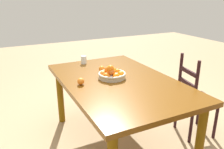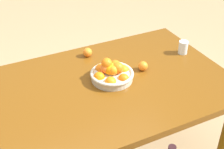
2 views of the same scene
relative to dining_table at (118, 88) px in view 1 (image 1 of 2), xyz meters
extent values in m
plane|color=tan|center=(0.00, 0.00, -0.68)|extent=(12.00, 12.00, 0.00)
cube|color=brown|center=(0.00, 0.00, 0.07)|extent=(1.71, 1.09, 0.05)
cylinder|color=#6D4706|center=(-0.76, -0.45, -0.32)|extent=(0.08, 0.08, 0.73)
cylinder|color=#6D4706|center=(-0.76, 0.45, -0.32)|extent=(0.08, 0.08, 0.73)
cylinder|color=#6D4706|center=(0.76, 0.45, -0.32)|extent=(0.08, 0.08, 0.73)
cube|color=black|center=(0.24, 0.94, -0.24)|extent=(0.45, 0.45, 0.03)
cylinder|color=black|center=(0.43, 1.06, -0.47)|extent=(0.04, 0.04, 0.43)
cylinder|color=black|center=(0.11, 1.13, -0.47)|extent=(0.04, 0.04, 0.43)
cylinder|color=black|center=(0.36, 0.75, -0.47)|extent=(0.04, 0.04, 0.43)
cylinder|color=black|center=(0.05, 0.81, -0.47)|extent=(0.04, 0.04, 0.43)
cylinder|color=black|center=(0.36, 0.75, 0.04)|extent=(0.04, 0.04, 0.52)
cylinder|color=black|center=(0.05, 0.81, 0.04)|extent=(0.04, 0.04, 0.52)
cube|color=black|center=(0.21, 0.78, -0.01)|extent=(0.29, 0.08, 0.04)
cube|color=black|center=(0.21, 0.78, 0.12)|extent=(0.29, 0.08, 0.04)
cylinder|color=beige|center=(-0.08, -0.03, 0.12)|extent=(0.28, 0.28, 0.05)
torus|color=beige|center=(-0.08, -0.03, 0.14)|extent=(0.30, 0.30, 0.02)
sphere|color=orange|center=(0.02, -0.03, 0.13)|extent=(0.08, 0.08, 0.08)
sphere|color=orange|center=(-0.03, 0.05, 0.13)|extent=(0.08, 0.08, 0.08)
sphere|color=orange|center=(-0.12, 0.05, 0.13)|extent=(0.07, 0.07, 0.07)
sphere|color=orange|center=(-0.17, -0.04, 0.13)|extent=(0.07, 0.07, 0.07)
sphere|color=orange|center=(-0.12, -0.12, 0.13)|extent=(0.08, 0.08, 0.08)
sphere|color=orange|center=(-0.04, -0.12, 0.13)|extent=(0.08, 0.08, 0.08)
sphere|color=orange|center=(-0.05, -0.06, 0.21)|extent=(0.07, 0.07, 0.07)
sphere|color=orange|center=(-0.08, -0.05, 0.17)|extent=(0.07, 0.07, 0.07)
sphere|color=orange|center=(-0.11, -0.06, 0.18)|extent=(0.08, 0.08, 0.08)
sphere|color=orange|center=(-0.04, -0.06, 0.18)|extent=(0.07, 0.07, 0.07)
sphere|color=orange|center=(-0.06, -0.04, 0.17)|extent=(0.07, 0.07, 0.07)
sphere|color=orange|center=(-0.11, -0.03, 0.18)|extent=(0.08, 0.08, 0.08)
sphere|color=orange|center=(-0.08, -0.02, 0.17)|extent=(0.07, 0.07, 0.07)
sphere|color=orange|center=(-0.32, -0.04, 0.13)|extent=(0.07, 0.07, 0.07)
sphere|color=orange|center=(-0.05, -0.39, 0.13)|extent=(0.07, 0.07, 0.07)
cylinder|color=silver|center=(-0.72, -0.12, 0.14)|extent=(0.07, 0.07, 0.10)
camera|label=1|loc=(1.99, -1.07, 0.95)|focal=37.09mm
camera|label=2|loc=(0.71, 1.57, 1.33)|focal=51.15mm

